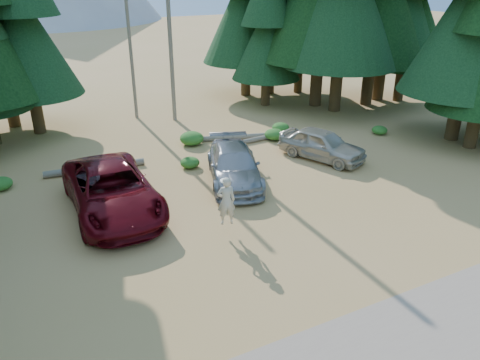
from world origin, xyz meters
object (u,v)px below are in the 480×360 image
Objects in this scene: silver_minivan_center at (234,166)px; log_left at (95,168)px; silver_minivan_right at (322,144)px; log_mid at (261,138)px; frisbee_player at (226,201)px; log_right at (242,137)px; red_pickup at (112,190)px.

log_left is at bearing 162.31° from silver_minivan_center.
silver_minivan_right is 3.95m from log_mid.
frisbee_player is at bearing -63.37° from log_left.
log_left is 8.16m from log_right.
frisbee_player is at bearing -100.59° from silver_minivan_center.
frisbee_player is 0.58× the size of log_mid.
silver_minivan_center is 1.70× the size of log_mid.
frisbee_player is 0.39× the size of log_left.
silver_minivan_center is 5.08m from silver_minivan_right.
silver_minivan_right is 4.91m from log_right.
log_right is at bearing 137.71° from log_mid.
red_pickup is 1.44× the size of log_left.
red_pickup reaches higher than log_left.
silver_minivan_center is at bearing 162.73° from silver_minivan_right.
log_mid is (5.91, 8.05, -1.17)m from frisbee_player.
log_mid is at bearing 67.58° from silver_minivan_center.
log_left reaches higher than log_mid.
red_pickup is 4.40m from log_left.
silver_minivan_center reaches higher than log_right.
log_mid is at bearing -113.31° from frisbee_player.
log_right is at bearing 11.72° from log_left.
log_mid is (-1.35, 3.66, -0.62)m from silver_minivan_right.
log_right is (5.06, 8.73, -1.15)m from frisbee_player.
log_right reaches higher than log_mid.
silver_minivan_right reaches higher than log_mid.
red_pickup reaches higher than log_mid.
silver_minivan_center is 5.66m from log_right.
red_pickup is 10.20m from log_mid.
red_pickup is at bearing -86.42° from log_left.
log_mid is at bearing 6.79° from log_left.
red_pickup reaches higher than silver_minivan_center.
silver_minivan_right is 10.89m from log_left.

